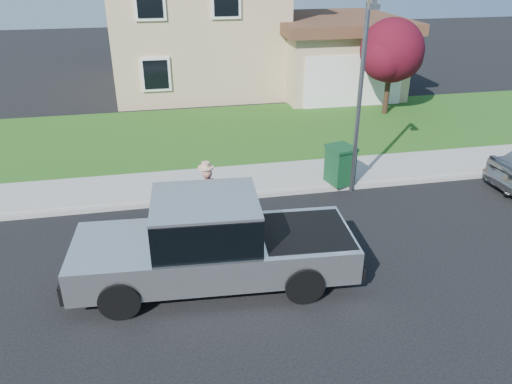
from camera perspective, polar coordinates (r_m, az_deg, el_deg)
ground at (r=12.18m, az=0.76°, el=-6.75°), size 80.00×80.00×0.00m
curb at (r=14.81m, az=2.23°, el=-0.15°), size 40.00×0.20×0.12m
sidewalk at (r=15.77m, az=1.31°, el=1.63°), size 40.00×2.00×0.15m
lawn at (r=19.88m, az=-1.49°, el=6.84°), size 40.00×7.00×0.10m
house at (r=26.83m, az=-3.93°, el=18.69°), size 14.00×11.30×6.85m
pickup_truck at (r=10.73m, az=-4.96°, el=-5.90°), size 6.23×2.55×2.01m
woman at (r=13.16m, az=-5.63°, el=-0.19°), size 0.64×0.50×1.70m
ornamental_tree at (r=22.26m, az=15.31°, el=15.03°), size 2.92×2.63×4.01m
trash_bin at (r=15.27m, az=9.58°, el=3.12°), size 0.89×0.97×1.16m
street_lamp at (r=14.25m, az=11.90°, el=11.38°), size 0.30×0.71×5.46m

